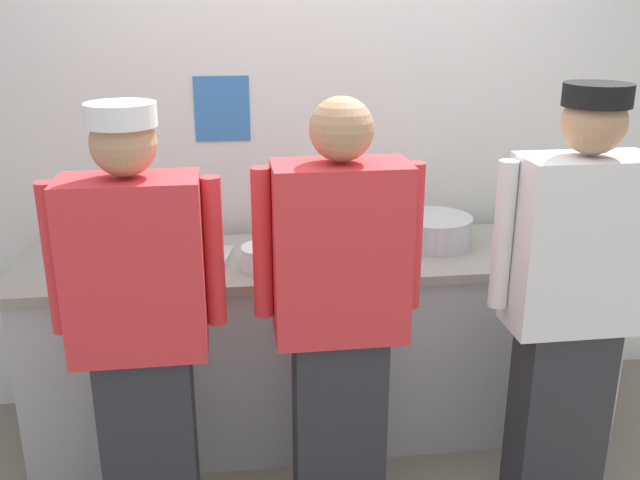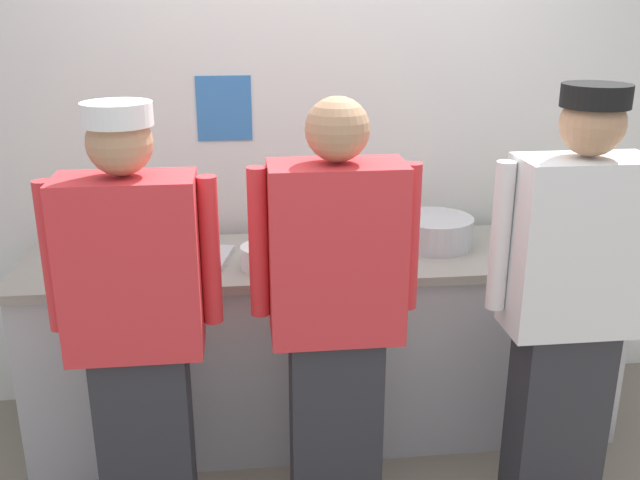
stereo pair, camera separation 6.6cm
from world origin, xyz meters
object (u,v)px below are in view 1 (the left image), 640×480
ramekin_red_sauce (583,251)px  mixing_bowl_steel (433,231)px  plate_stack_front (320,247)px  ramekin_green_sauce (382,246)px  squeeze_bottle_primary (81,243)px  chef_near_left (140,327)px  chef_far_right (572,301)px  squeeze_bottle_secondary (508,219)px  sheet_tray (171,259)px  chef_center (340,315)px  ramekin_orange_sauce (514,253)px  deli_cup (555,237)px  plate_stack_rear (265,257)px  chefs_knife (379,253)px  ramekin_yellow_sauce (296,240)px

ramekin_red_sauce → mixing_bowl_steel: bearing=159.1°
plate_stack_front → ramekin_green_sauce: 0.29m
squeeze_bottle_primary → ramekin_red_sauce: bearing=-5.8°
chef_near_left → ramekin_green_sauce: chef_near_left is taller
chef_far_right → squeeze_bottle_secondary: chef_far_right is taller
squeeze_bottle_primary → plate_stack_front: bearing=-3.7°
sheet_tray → ramekin_red_sauce: ramekin_red_sauce is taller
plate_stack_front → squeeze_bottle_secondary: size_ratio=1.26×
plate_stack_front → squeeze_bottle_secondary: (0.93, 0.15, 0.04)m
chef_center → ramekin_orange_sauce: bearing=29.5°
mixing_bowl_steel → deli_cup: bearing=-12.0°
chef_near_left → plate_stack_rear: (0.47, 0.52, 0.04)m
chef_near_left → squeeze_bottle_secondary: chef_near_left is taller
sheet_tray → squeeze_bottle_secondary: size_ratio=2.73×
ramekin_orange_sauce → ramekin_red_sauce: ramekin_red_sauce is taller
ramekin_orange_sauce → ramekin_red_sauce: (0.31, -0.02, 0.00)m
plate_stack_front → ramekin_red_sauce: 1.17m
chef_near_left → chefs_knife: bearing=31.7°
plate_stack_rear → ramekin_green_sauce: 0.56m
sheet_tray → mixing_bowl_steel: bearing=2.9°
ramekin_red_sauce → deli_cup: size_ratio=1.10×
chef_far_right → squeeze_bottle_primary: bearing=158.5°
plate_stack_rear → squeeze_bottle_secondary: 1.21m
chef_center → ramekin_green_sauce: size_ratio=20.07×
chef_far_right → mixing_bowl_steel: size_ratio=4.81×
chef_far_right → plate_stack_front: size_ratio=7.48×
chef_far_right → plate_stack_rear: bearing=152.9°
squeeze_bottle_secondary → chef_center: bearing=-140.6°
plate_stack_front → ramekin_red_sauce: (1.16, -0.16, -0.02)m
ramekin_red_sauce → ramekin_green_sauce: size_ratio=1.29×
squeeze_bottle_secondary → ramekin_green_sauce: bearing=-168.6°
ramekin_orange_sauce → deli_cup: (0.23, 0.10, 0.03)m
chef_center → ramekin_red_sauce: size_ratio=15.57×
chefs_knife → ramekin_orange_sauce: bearing=-11.0°
chef_near_left → ramekin_green_sauce: (1.01, 0.65, 0.02)m
squeeze_bottle_secondary → ramekin_yellow_sauce: bearing=178.7°
chef_near_left → chef_far_right: chef_far_right is taller
deli_cup → chefs_knife: bearing=179.0°
chef_center → plate_stack_front: chef_center is taller
plate_stack_rear → ramekin_orange_sauce: (1.10, -0.02, -0.03)m
chefs_knife → squeeze_bottle_primary: bearing=176.1°
ramekin_green_sauce → plate_stack_front: bearing=-175.4°
plate_stack_front → ramekin_orange_sauce: (0.85, -0.13, -0.02)m
ramekin_yellow_sauce → chef_center: bearing=-84.6°
ramekin_red_sauce → chefs_knife: size_ratio=0.39×
chef_near_left → squeeze_bottle_primary: chef_near_left is taller
squeeze_bottle_primary → deli_cup: bearing=-2.8°
plate_stack_rear → squeeze_bottle_primary: bearing=166.9°
plate_stack_front → ramekin_green_sauce: bearing=4.6°
squeeze_bottle_primary → ramekin_yellow_sauce: size_ratio=1.71×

